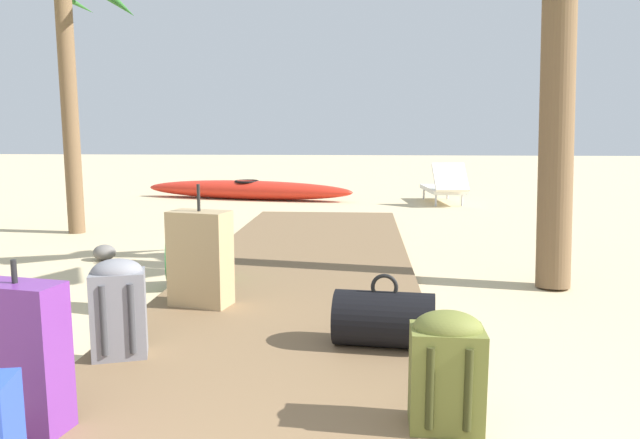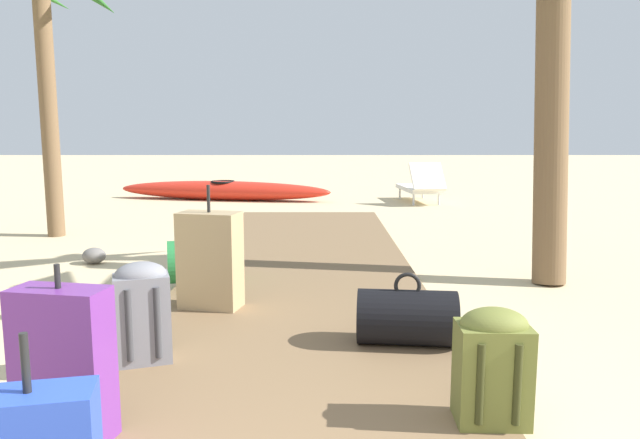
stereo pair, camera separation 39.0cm
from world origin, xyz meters
name	(u,v)px [view 2 (the right image)]	position (x,y,z in m)	size (l,w,h in m)	color
ground_plane	(297,321)	(0.00, 3.52, 0.00)	(60.00, 60.00, 0.00)	#D1BA8C
boardwalk	(301,285)	(0.00, 4.40, 0.04)	(2.09, 8.80, 0.08)	brown
backpack_grey	(142,309)	(-0.82, 2.56, 0.38)	(0.35, 0.30, 0.57)	slate
suitcase_purple	(63,364)	(-0.90, 1.70, 0.41)	(0.42, 0.25, 0.75)	#6B2D84
duffel_bag_green	(195,261)	(-0.90, 4.35, 0.26)	(0.53, 0.47, 0.48)	#237538
duffel_bag_black	(407,317)	(0.70, 2.83, 0.25)	(0.63, 0.40, 0.45)	black
suitcase_tan	(210,260)	(-0.63, 3.61, 0.43)	(0.48, 0.34, 0.91)	tan
backpack_olive	(493,363)	(0.93, 1.85, 0.36)	(0.32, 0.25, 0.53)	olive
lounge_chair	(421,186)	(2.11, 10.75, 0.33)	(0.75, 1.59, 0.79)	white
kayak	(223,190)	(-1.77, 11.22, 0.19)	(4.43, 1.48, 0.38)	red
rock_left_far	(38,302)	(-1.93, 3.64, 0.10)	(0.27, 0.21, 0.21)	#5B5651
rock_left_mid	(94,256)	(-2.18, 5.41, 0.08)	(0.24, 0.22, 0.17)	slate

